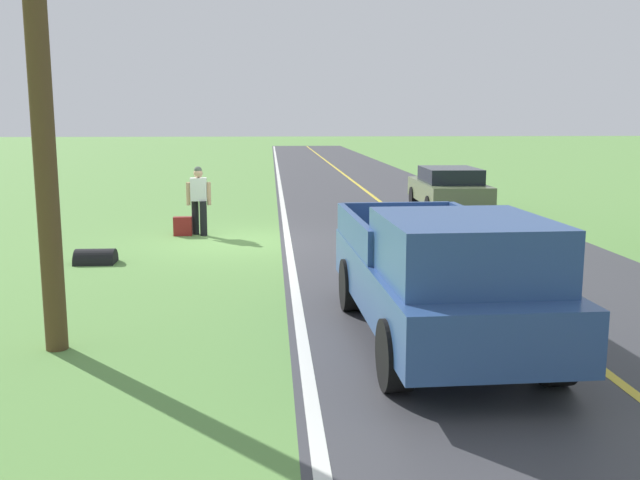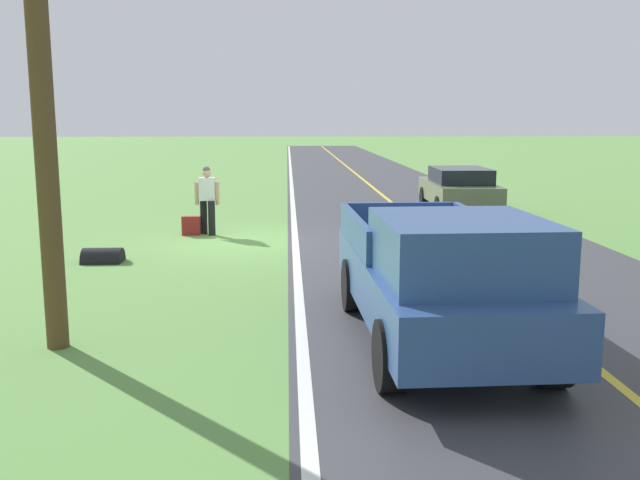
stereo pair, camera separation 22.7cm
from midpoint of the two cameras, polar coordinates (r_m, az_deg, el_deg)
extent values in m
plane|color=#609347|center=(17.09, -5.53, -0.14)|extent=(200.00, 200.00, 0.00)
cube|color=#3D3D42|center=(17.48, 9.90, -0.01)|extent=(7.35, 120.00, 0.00)
cube|color=silver|center=(17.07, -1.63, -0.09)|extent=(0.16, 117.60, 0.00)
cube|color=gold|center=(17.48, 9.90, 0.00)|extent=(0.14, 117.60, 0.00)
cylinder|color=black|center=(18.08, -8.39, 1.76)|extent=(0.18, 0.18, 0.88)
cylinder|color=black|center=(18.33, -9.03, 1.85)|extent=(0.18, 0.18, 0.88)
cube|color=white|center=(18.12, -8.77, 4.09)|extent=(0.41, 0.27, 0.58)
sphere|color=tan|center=(18.09, -8.80, 5.37)|extent=(0.23, 0.23, 0.23)
sphere|color=#4C564C|center=(18.08, -8.81, 5.61)|extent=(0.20, 0.20, 0.20)
cube|color=black|center=(18.32, -8.73, 4.24)|extent=(0.33, 0.21, 0.44)
cylinder|color=tan|center=(18.09, -7.94, 3.75)|extent=(0.10, 0.10, 0.58)
cylinder|color=tan|center=(18.13, -9.59, 3.72)|extent=(0.10, 0.10, 0.58)
cube|color=maroon|center=(18.22, -10.02, 1.14)|extent=(0.47, 0.21, 0.48)
cube|color=#2D4C84|center=(9.53, 9.95, -3.61)|extent=(2.16, 5.46, 0.70)
cube|color=#2D4C84|center=(8.27, 12.11, -0.71)|extent=(1.90, 2.21, 0.72)
cube|color=black|center=(8.25, 12.13, -0.22)|extent=(1.72, 1.35, 0.43)
cube|color=#2D4C84|center=(10.70, 13.51, 0.86)|extent=(0.19, 3.03, 0.45)
cube|color=#2D4C84|center=(10.28, 3.49, 0.76)|extent=(0.19, 3.03, 0.45)
cube|color=#2D4C84|center=(11.91, 6.98, 1.95)|extent=(1.84, 0.15, 0.45)
cylinder|color=black|center=(8.32, 18.98, -8.51)|extent=(0.32, 0.81, 0.80)
cylinder|color=black|center=(7.80, 6.57, -9.26)|extent=(0.32, 0.81, 0.80)
cylinder|color=black|center=(11.30, 12.41, -3.40)|extent=(0.32, 0.81, 0.80)
cylinder|color=black|center=(10.93, 3.31, -3.64)|extent=(0.32, 0.81, 0.80)
cube|color=#66754C|center=(22.84, 11.40, 3.84)|extent=(1.96, 4.45, 0.62)
cube|color=black|center=(22.60, 11.56, 5.15)|extent=(1.69, 2.42, 0.46)
cylinder|color=black|center=(24.08, 8.70, 3.47)|extent=(0.26, 0.67, 0.66)
cylinder|color=black|center=(24.42, 12.61, 3.44)|extent=(0.26, 0.67, 0.66)
cylinder|color=black|center=(21.34, 9.96, 2.64)|extent=(0.26, 0.67, 0.66)
cylinder|color=black|center=(21.73, 14.35, 2.61)|extent=(0.26, 0.67, 0.66)
cylinder|color=brown|center=(9.48, -21.21, 15.84)|extent=(0.28, 0.28, 8.08)
cylinder|color=black|center=(15.25, -16.71, -1.73)|extent=(0.80, 0.60, 0.60)
camera|label=1|loc=(0.11, -89.32, 0.12)|focal=39.60mm
camera|label=2|loc=(0.11, 90.68, -0.12)|focal=39.60mm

